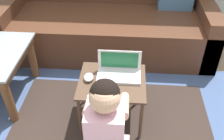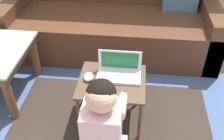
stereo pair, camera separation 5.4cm
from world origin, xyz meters
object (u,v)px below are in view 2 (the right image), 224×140
(laptop_desk, at_px, (112,86))
(person_seated, at_px, (103,138))
(couch, at_px, (112,20))
(laptop, at_px, (119,72))
(computer_mouse, at_px, (89,77))

(laptop_desk, xyz_separation_m, person_seated, (-0.00, -0.48, -0.00))
(couch, height_order, person_seated, couch)
(couch, distance_m, laptop, 1.08)
(couch, xyz_separation_m, laptop, (0.16, -1.06, 0.12))
(person_seated, bearing_deg, couch, 94.10)
(laptop, xyz_separation_m, computer_mouse, (-0.22, -0.06, -0.01))
(computer_mouse, distance_m, person_seated, 0.51)
(laptop, bearing_deg, computer_mouse, -164.34)
(laptop_desk, xyz_separation_m, laptop, (0.05, 0.06, 0.08))
(laptop_desk, bearing_deg, couch, 96.00)
(computer_mouse, bearing_deg, laptop, 15.66)
(couch, distance_m, laptop_desk, 1.13)
(computer_mouse, bearing_deg, laptop_desk, -0.33)
(couch, height_order, computer_mouse, couch)
(laptop_desk, bearing_deg, laptop, 53.25)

